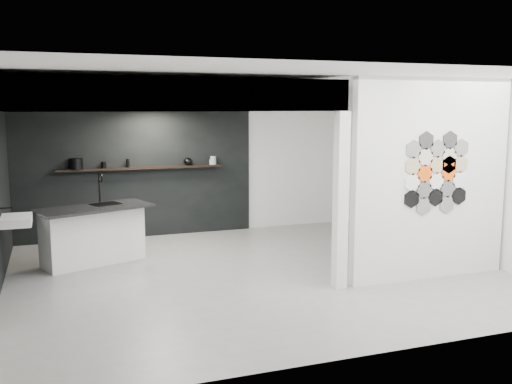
% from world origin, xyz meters
% --- Properties ---
extents(floor, '(7.00, 6.00, 0.01)m').
position_xyz_m(floor, '(0.00, 0.00, -0.01)').
color(floor, slate).
extents(partition_panel, '(2.45, 0.15, 2.80)m').
position_xyz_m(partition_panel, '(2.23, -1.00, 1.40)').
color(partition_panel, silver).
rests_on(partition_panel, floor).
extents(bay_clad_back, '(4.40, 0.04, 2.35)m').
position_xyz_m(bay_clad_back, '(-1.30, 2.97, 1.18)').
color(bay_clad_back, black).
rests_on(bay_clad_back, floor).
extents(bulkhead, '(4.40, 4.00, 0.40)m').
position_xyz_m(bulkhead, '(-1.30, 1.00, 2.55)').
color(bulkhead, silver).
rests_on(bulkhead, corner_column).
extents(corner_column, '(0.16, 0.16, 2.35)m').
position_xyz_m(corner_column, '(0.82, -1.00, 1.18)').
color(corner_column, silver).
rests_on(corner_column, floor).
extents(fascia_beam, '(4.40, 0.16, 0.40)m').
position_xyz_m(fascia_beam, '(-1.30, -0.92, 2.55)').
color(fascia_beam, silver).
rests_on(fascia_beam, corner_column).
extents(wall_basin, '(0.40, 0.60, 0.12)m').
position_xyz_m(wall_basin, '(-3.24, 0.80, 0.85)').
color(wall_basin, silver).
rests_on(wall_basin, bay_clad_left).
extents(display_shelf, '(3.00, 0.15, 0.04)m').
position_xyz_m(display_shelf, '(-1.20, 2.87, 1.30)').
color(display_shelf, black).
rests_on(display_shelf, bay_clad_back).
extents(kitchen_island, '(1.85, 1.29, 1.37)m').
position_xyz_m(kitchen_island, '(-2.20, 1.35, 0.46)').
color(kitchen_island, silver).
rests_on(kitchen_island, floor).
extents(stockpot, '(0.29, 0.29, 0.19)m').
position_xyz_m(stockpot, '(-2.34, 2.87, 1.42)').
color(stockpot, black).
rests_on(stockpot, display_shelf).
extents(kettle, '(0.19, 0.19, 0.14)m').
position_xyz_m(kettle, '(-0.34, 2.87, 1.39)').
color(kettle, black).
rests_on(kettle, display_shelf).
extents(glass_bowl, '(0.16, 0.16, 0.10)m').
position_xyz_m(glass_bowl, '(0.14, 2.87, 1.37)').
color(glass_bowl, gray).
rests_on(glass_bowl, display_shelf).
extents(glass_vase, '(0.15, 0.15, 0.16)m').
position_xyz_m(glass_vase, '(0.15, 2.87, 1.40)').
color(glass_vase, gray).
rests_on(glass_vase, display_shelf).
extents(bottle_dark, '(0.06, 0.06, 0.16)m').
position_xyz_m(bottle_dark, '(-1.45, 2.87, 1.40)').
color(bottle_dark, black).
rests_on(bottle_dark, display_shelf).
extents(utensil_cup, '(0.10, 0.10, 0.11)m').
position_xyz_m(utensil_cup, '(-1.87, 2.87, 1.38)').
color(utensil_cup, black).
rests_on(utensil_cup, display_shelf).
extents(hex_tile_cluster, '(1.04, 0.02, 1.16)m').
position_xyz_m(hex_tile_cluster, '(2.26, -1.09, 1.50)').
color(hex_tile_cluster, black).
rests_on(hex_tile_cluster, partition_panel).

